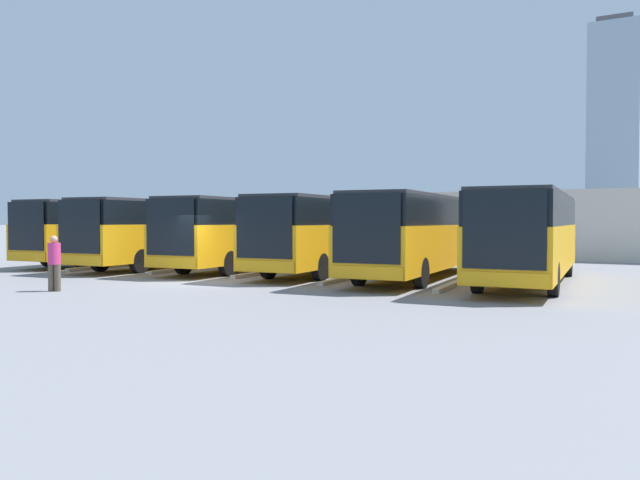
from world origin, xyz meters
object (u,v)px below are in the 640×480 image
Objects in this scene: bus_1 at (419,232)px; bus_4 at (173,230)px; bus_0 at (529,234)px; bus_2 at (333,231)px; pedestrian at (54,261)px; bus_3 at (251,231)px; bus_5 at (121,229)px.

bus_4 is (12.85, 0.17, 0.00)m from bus_1.
bus_1 is (4.28, -0.26, 0.00)m from bus_0.
pedestrian is (4.44, 10.92, -0.85)m from bus_2.
bus_1 is 8.58m from bus_3.
bus_4 reaches higher than pedestrian.
bus_4 is 10.93m from pedestrian.
bus_0 is at bearing -162.75° from pedestrian.
bus_0 and bus_3 have the same top height.
bus_3 is (8.56, -0.53, 0.00)m from bus_1.
bus_0 is at bearing 175.47° from bus_4.
bus_5 is (12.85, 0.20, 0.00)m from bus_2.
bus_3 is at bearing -7.75° from bus_0.
bus_5 is at bearing -72.20° from pedestrian.
pedestrian is (13.00, 10.00, -0.85)m from bus_0.
bus_2 reaches higher than pedestrian.
bus_4 is (4.28, 0.70, 0.00)m from bus_3.
bus_4 and bus_5 have the same top height.
bus_5 is (21.41, -0.72, 0.00)m from bus_0.
bus_5 is at bearing -6.19° from bus_0.
bus_1 is at bearing 174.19° from bus_5.
bus_3 and bus_5 have the same top height.
bus_5 is (17.13, -0.47, 0.00)m from bus_1.
bus_3 is 10.82m from pedestrian.
bus_2 is at bearing 176.63° from bus_5.
bus_1 is at bearing 176.52° from bus_4.
bus_1 is 1.00× the size of bus_4.
bus_4 is at bearing -3.48° from bus_1.
bus_4 is at bearing 5.05° from bus_3.
bus_2 and bus_4 have the same top height.
bus_0 is 1.00× the size of bus_1.
pedestrian is at bearing 33.30° from bus_0.
bus_3 is 1.00× the size of bus_4.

